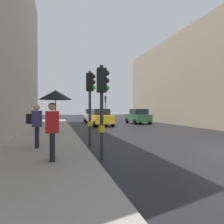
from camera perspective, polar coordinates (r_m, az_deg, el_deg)
name	(u,v)px	position (r m, az deg, el deg)	size (l,w,h in m)	color
sidewalk_kerb	(48,136)	(13.76, -16.54, -6.16)	(3.45, 40.00, 0.16)	gray
building_facade_right	(216,82)	(29.30, 25.79, 7.20)	(12.00, 25.84, 10.12)	gray
traffic_light_near_left	(102,94)	(7.47, -2.57, 4.66)	(0.44, 0.26, 3.24)	#2D2D2D
traffic_light_near_right	(90,94)	(10.17, -5.75, 4.67)	(0.45, 0.34, 3.51)	#2D2D2D
traffic_light_far_median	(105,103)	(31.90, -1.73, 2.28)	(0.24, 0.43, 3.74)	#2D2D2D
car_yellow_taxi	(101,117)	(22.30, -2.94, -1.44)	(2.04, 4.21, 1.76)	yellow
car_green_estate	(138,116)	(25.71, 6.91, -1.15)	(2.07, 4.23, 1.76)	#2D6038
car_white_compact	(92,116)	(28.45, -5.27, -0.97)	(2.20, 4.29, 1.76)	silver
pedestrian_with_umbrella	(55,105)	(6.76, -14.95, 1.68)	(1.00, 1.00, 2.14)	black
pedestrian_with_grey_backpack	(36,123)	(9.28, -19.49, -2.79)	(0.60, 0.36, 1.77)	black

